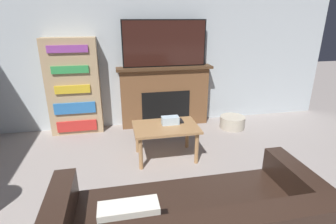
{
  "coord_description": "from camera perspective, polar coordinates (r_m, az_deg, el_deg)",
  "views": [
    {
      "loc": [
        -0.49,
        -0.6,
        1.74
      ],
      "look_at": [
        0.11,
        2.36,
        0.65
      ],
      "focal_mm": 28.0,
      "sensor_mm": 36.0,
      "label": 1
    }
  ],
  "objects": [
    {
      "name": "wall_back",
      "position": [
        4.33,
        -5.17,
        14.6
      ],
      "size": [
        6.47,
        0.06,
        2.7
      ],
      "color": "silver",
      "rests_on": "ground_plane"
    },
    {
      "name": "fireplace",
      "position": [
        4.39,
        -0.72,
        3.51
      ],
      "size": [
        1.55,
        0.28,
        1.0
      ],
      "color": "brown",
      "rests_on": "ground_plane"
    },
    {
      "name": "tv",
      "position": [
        4.21,
        -0.72,
        14.67
      ],
      "size": [
        1.33,
        0.03,
        0.72
      ],
      "color": "black",
      "rests_on": "fireplace"
    },
    {
      "name": "coffee_table",
      "position": [
        3.35,
        -0.49,
        -4.11
      ],
      "size": [
        0.82,
        0.56,
        0.45
      ],
      "color": "#A87A4C",
      "rests_on": "ground_plane"
    },
    {
      "name": "tissue_box",
      "position": [
        3.37,
        0.49,
        -1.84
      ],
      "size": [
        0.22,
        0.12,
        0.1
      ],
      "color": "silver",
      "rests_on": "coffee_table"
    },
    {
      "name": "remote_control",
      "position": [
        3.47,
        2.83,
        -1.88
      ],
      "size": [
        0.04,
        0.15,
        0.02
      ],
      "color": "black",
      "rests_on": "coffee_table"
    },
    {
      "name": "bookshelf",
      "position": [
        4.29,
        -19.82,
        5.08
      ],
      "size": [
        0.78,
        0.29,
        1.47
      ],
      "color": "tan",
      "rests_on": "ground_plane"
    },
    {
      "name": "storage_basket",
      "position": [
        4.5,
        13.83,
        -2.16
      ],
      "size": [
        0.41,
        0.41,
        0.2
      ],
      "color": "#BCB29E",
      "rests_on": "ground_plane"
    }
  ]
}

